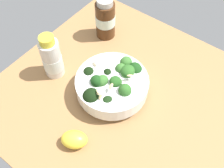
# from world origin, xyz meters

# --- Properties ---
(ground_plane) EXTENTS (0.64, 0.64, 0.04)m
(ground_plane) POSITION_xyz_m (0.00, 0.00, -0.02)
(ground_plane) COLOR #996D42
(bowl_of_broccoli) EXTENTS (0.20, 0.19, 0.09)m
(bowl_of_broccoli) POSITION_xyz_m (-0.01, 0.02, 0.04)
(bowl_of_broccoli) COLOR white
(bowl_of_broccoli) RESTS_ON ground_plane
(lemon_wedge) EXTENTS (0.07, 0.08, 0.04)m
(lemon_wedge) POSITION_xyz_m (-0.19, 0.00, 0.02)
(lemon_wedge) COLOR yellow
(lemon_wedge) RESTS_ON ground_plane
(bottle_tall) EXTENTS (0.06, 0.06, 0.14)m
(bottle_tall) POSITION_xyz_m (0.16, 0.17, 0.06)
(bottle_tall) COLOR #472814
(bottle_tall) RESTS_ON ground_plane
(bottle_short) EXTENTS (0.06, 0.06, 0.14)m
(bottle_short) POSITION_xyz_m (-0.06, 0.19, 0.06)
(bottle_short) COLOR beige
(bottle_short) RESTS_ON ground_plane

